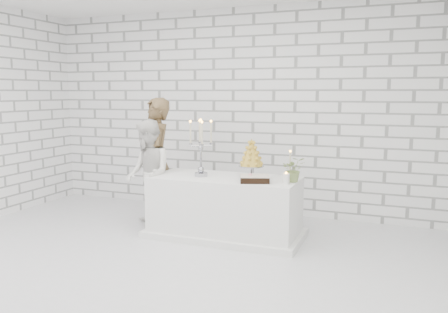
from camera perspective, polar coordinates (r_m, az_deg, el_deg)
ground at (r=4.91m, az=-9.20°, el=-13.38°), size 6.00×5.00×0.01m
wall_back at (r=6.85m, az=1.14°, el=5.63°), size 6.00×0.01×3.00m
cake_table at (r=5.71m, az=0.10°, el=-6.28°), size 1.80×0.80×0.75m
groom at (r=6.27m, az=-8.38°, el=-0.60°), size 0.68×0.75×1.71m
bride at (r=6.05m, az=-9.42°, el=-2.23°), size 0.87×0.89×1.44m
candelabra at (r=5.64m, az=-2.89°, el=1.11°), size 0.35×0.35×0.71m
croquembouche at (r=5.56m, az=3.43°, el=-0.21°), size 0.36×0.36×0.48m
chocolate_cake at (r=5.32m, az=3.83°, el=-2.77°), size 0.39×0.34×0.08m
pillar_candle at (r=5.24m, az=7.71°, el=-2.77°), size 0.09×0.09×0.12m
extra_taper at (r=5.59m, az=8.21°, el=-1.07°), size 0.07×0.07×0.32m
flowers at (r=5.37m, az=8.63°, el=-1.59°), size 0.33×0.31×0.29m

